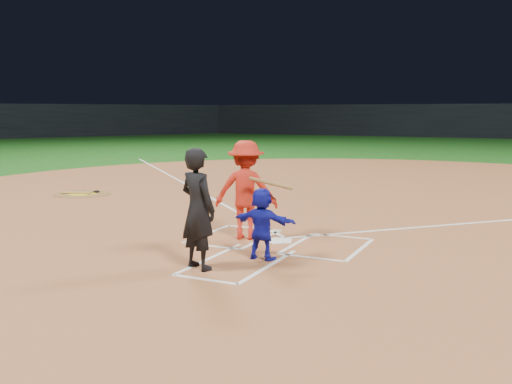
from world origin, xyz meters
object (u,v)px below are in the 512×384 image
at_px(batter_at_plate, 246,190).
at_px(home_plate, 279,241).
at_px(on_deck_circle, 82,194).
at_px(catcher, 262,224).
at_px(umpire, 198,209).

bearing_deg(batter_at_plate, home_plate, 3.60).
distance_m(on_deck_circle, batter_at_plate, 7.93).
xyz_separation_m(catcher, batter_at_plate, (-0.95, 1.31, 0.35)).
bearing_deg(on_deck_circle, batter_at_plate, -24.68).
bearing_deg(umpire, batter_at_plate, -63.82).
xyz_separation_m(home_plate, catcher, (0.27, -1.36, 0.60)).
height_order(home_plate, batter_at_plate, batter_at_plate).
distance_m(catcher, batter_at_plate, 1.66).
height_order(catcher, batter_at_plate, batter_at_plate).
bearing_deg(catcher, umpire, 57.69).
bearing_deg(home_plate, catcher, 101.10).
xyz_separation_m(on_deck_circle, umpire, (7.44, -5.55, 0.95)).
xyz_separation_m(umpire, batter_at_plate, (-0.28, 2.26, 0.00)).
bearing_deg(home_plate, on_deck_circle, -22.48).
distance_m(home_plate, on_deck_circle, 8.49).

